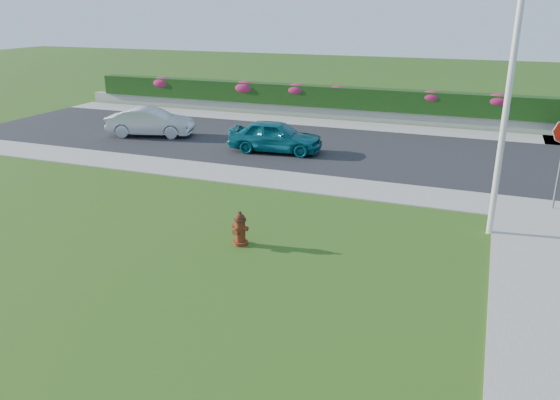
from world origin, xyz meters
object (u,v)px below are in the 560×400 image
at_px(sedan_teal, 275,136).
at_px(sedan_silver, 151,122).
at_px(fire_hydrant, 240,229).
at_px(utility_pole, 504,123).

distance_m(sedan_teal, sedan_silver, 6.53).
xyz_separation_m(fire_hydrant, sedan_teal, (-2.58, 8.97, 0.27)).
bearing_deg(sedan_silver, fire_hydrant, -152.83).
bearing_deg(utility_pole, fire_hydrant, -152.63).
relative_size(sedan_teal, utility_pole, 0.64).
height_order(fire_hydrant, sedan_silver, sedan_silver).
height_order(fire_hydrant, sedan_teal, sedan_teal).
distance_m(sedan_silver, utility_pole, 16.54).
bearing_deg(sedan_teal, fire_hydrant, -169.30).
height_order(fire_hydrant, utility_pole, utility_pole).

